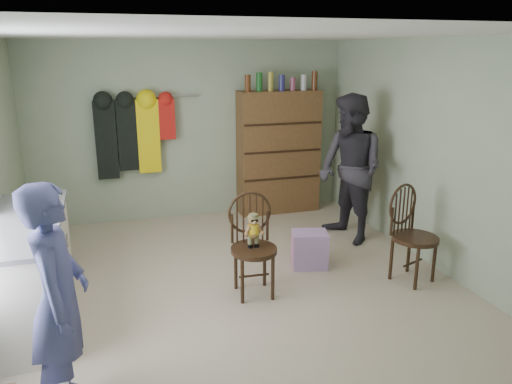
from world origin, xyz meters
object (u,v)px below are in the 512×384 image
object	(u,v)px
counter	(29,269)
chair_far	(411,230)
dresser	(279,151)
chair_front	(253,239)

from	to	relation	value
counter	chair_far	size ratio (longest dim) A/B	1.81
counter	dresser	size ratio (longest dim) A/B	0.90
counter	chair_far	bearing A→B (deg)	-5.12
counter	chair_front	size ratio (longest dim) A/B	1.81
chair_front	dresser	bearing A→B (deg)	68.32
chair_front	chair_far	size ratio (longest dim) A/B	1.00
chair_front	chair_far	bearing A→B (deg)	-3.40
chair_front	dresser	world-z (taller)	dresser
counter	dresser	bearing A→B (deg)	35.68
chair_front	dresser	size ratio (longest dim) A/B	0.49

